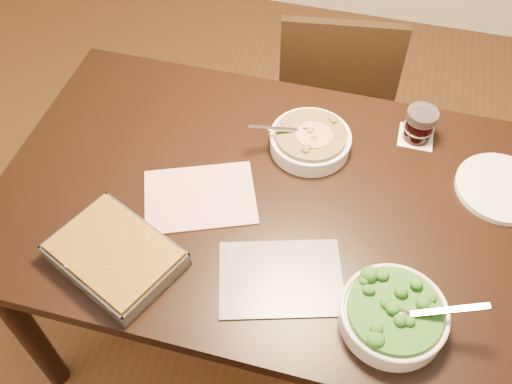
{
  "coord_description": "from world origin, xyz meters",
  "views": [
    {
      "loc": [
        0.22,
        -0.9,
        1.92
      ],
      "look_at": [
        -0.01,
        -0.03,
        0.8
      ],
      "focal_mm": 40.0,
      "sensor_mm": 36.0,
      "label": 1
    }
  ],
  "objects": [
    {
      "name": "coaster",
      "position": [
        0.37,
        0.31,
        0.75
      ],
      "size": [
        0.1,
        0.1,
        0.0
      ],
      "primitive_type": "cube",
      "color": "white",
      "rests_on": "table"
    },
    {
      "name": "baking_dish",
      "position": [
        -0.29,
        -0.29,
        0.78
      ],
      "size": [
        0.35,
        0.32,
        0.05
      ],
      "rotation": [
        0.0,
        0.0,
        -0.42
      ],
      "color": "silver",
      "rests_on": "table"
    },
    {
      "name": "magazine_a",
      "position": [
        -0.16,
        -0.05,
        0.75
      ],
      "size": [
        0.34,
        0.3,
        0.01
      ],
      "primitive_type": "cube",
      "rotation": [
        0.0,
        0.0,
        0.39
      ],
      "color": "#B5334C",
      "rests_on": "table"
    },
    {
      "name": "broccoli_bowl",
      "position": [
        0.36,
        -0.27,
        0.78
      ],
      "size": [
        0.27,
        0.24,
        0.09
      ],
      "color": "white",
      "rests_on": "table"
    },
    {
      "name": "table",
      "position": [
        0.0,
        0.0,
        0.65
      ],
      "size": [
        1.4,
        0.9,
        0.75
      ],
      "color": "black",
      "rests_on": "ground"
    },
    {
      "name": "magazine_b",
      "position": [
        0.1,
        -0.23,
        0.75
      ],
      "size": [
        0.33,
        0.28,
        0.01
      ],
      "primitive_type": "cube",
      "rotation": [
        0.0,
        0.0,
        0.29
      ],
      "color": "#28272F",
      "rests_on": "table"
    },
    {
      "name": "chair_far",
      "position": [
        0.09,
        0.75,
        0.48
      ],
      "size": [
        0.46,
        0.46,
        0.86
      ],
      "rotation": [
        0.0,
        0.0,
        3.28
      ],
      "color": "black",
      "rests_on": "ground"
    },
    {
      "name": "wine_tumbler",
      "position": [
        0.37,
        0.31,
        0.8
      ],
      "size": [
        0.09,
        0.09,
        0.1
      ],
      "color": "black",
      "rests_on": "coaster"
    },
    {
      "name": "stew_bowl",
      "position": [
        0.08,
        0.2,
        0.78
      ],
      "size": [
        0.24,
        0.23,
        0.09
      ],
      "color": "white",
      "rests_on": "table"
    },
    {
      "name": "dinner_plate",
      "position": [
        0.6,
        0.18,
        0.76
      ],
      "size": [
        0.24,
        0.24,
        0.02
      ],
      "primitive_type": "cylinder",
      "color": "white",
      "rests_on": "table"
    },
    {
      "name": "ground",
      "position": [
        0.0,
        0.0,
        0.0
      ],
      "size": [
        4.0,
        4.0,
        0.0
      ],
      "primitive_type": "plane",
      "color": "#473014",
      "rests_on": "ground"
    }
  ]
}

